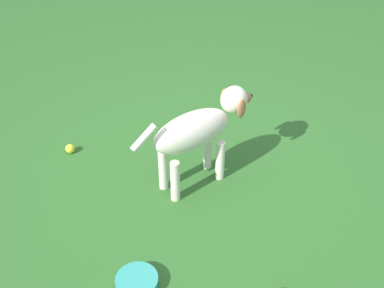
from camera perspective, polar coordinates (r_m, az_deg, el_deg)
ground at (r=3.09m, az=1.44°, el=-4.29°), size 14.00×14.00×0.00m
dog at (r=2.85m, az=0.85°, el=1.79°), size 0.28×0.89×0.60m
tennis_ball_1 at (r=3.41m, az=-14.60°, el=-0.55°), size 0.07×0.07×0.07m
water_bowl at (r=2.51m, az=-6.71°, el=-16.34°), size 0.22×0.22×0.06m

